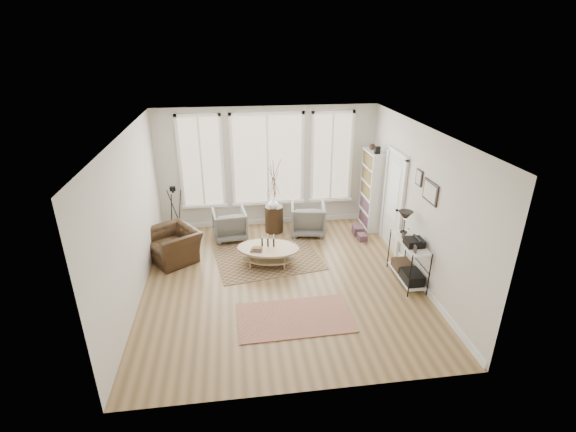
{
  "coord_description": "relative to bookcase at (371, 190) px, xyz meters",
  "views": [
    {
      "loc": [
        -0.81,
        -6.84,
        4.37
      ],
      "look_at": [
        0.2,
        0.6,
        1.1
      ],
      "focal_mm": 26.0,
      "sensor_mm": 36.0,
      "label": 1
    }
  ],
  "objects": [
    {
      "name": "wall_art",
      "position": [
        0.14,
        -2.49,
        0.92
      ],
      "size": [
        0.04,
        0.88,
        0.44
      ],
      "color": "black",
      "rests_on": "ground"
    },
    {
      "name": "door",
      "position": [
        0.13,
        -1.08,
        0.17
      ],
      "size": [
        0.09,
        1.06,
        2.22
      ],
      "color": "silver",
      "rests_on": "ground"
    },
    {
      "name": "book_stack_far",
      "position": [
        -0.39,
        -0.74,
        -0.88
      ],
      "size": [
        0.2,
        0.24,
        0.15
      ],
      "primitive_type": "cube",
      "rotation": [
        0.0,
        0.0,
        0.06
      ],
      "color": "brown",
      "rests_on": "ground"
    },
    {
      "name": "side_table",
      "position": [
        -2.35,
        0.01,
        -0.08
      ],
      "size": [
        0.43,
        0.43,
        1.82
      ],
      "color": "#342112",
      "rests_on": "ground"
    },
    {
      "name": "coffee_table",
      "position": [
        -2.64,
        -1.57,
        -0.64
      ],
      "size": [
        1.4,
        1.05,
        0.58
      ],
      "color": "tan",
      "rests_on": "ground"
    },
    {
      "name": "vase",
      "position": [
        -2.38,
        -0.12,
        -0.18
      ],
      "size": [
        0.3,
        0.3,
        0.26
      ],
      "primitive_type": "imported",
      "rotation": [
        0.0,
        0.0,
        -0.29
      ],
      "color": "silver",
      "rests_on": "side_table"
    },
    {
      "name": "rug_runner",
      "position": [
        -2.36,
        -3.4,
        -0.94
      ],
      "size": [
        1.95,
        1.12,
        0.01
      ],
      "primitive_type": "cube",
      "rotation": [
        0.0,
        0.0,
        0.03
      ],
      "color": "maroon",
      "rests_on": "ground"
    },
    {
      "name": "rug_main",
      "position": [
        -2.62,
        -1.32,
        -0.95
      ],
      "size": [
        2.37,
        1.93,
        0.01
      ],
      "primitive_type": "cube",
      "rotation": [
        0.0,
        0.0,
        0.16
      ],
      "color": "brown",
      "rests_on": "ground"
    },
    {
      "name": "armchair_right",
      "position": [
        -1.57,
        -0.19,
        -0.59
      ],
      "size": [
        0.89,
        0.91,
        0.74
      ],
      "primitive_type": "imported",
      "rotation": [
        0.0,
        0.0,
        3.0
      ],
      "color": "slate",
      "rests_on": "ground"
    },
    {
      "name": "book_stack_near",
      "position": [
        -0.39,
        -0.41,
        -0.86
      ],
      "size": [
        0.26,
        0.33,
        0.2
      ],
      "primitive_type": "cube",
      "rotation": [
        0.0,
        0.0,
        -0.06
      ],
      "color": "brown",
      "rests_on": "ground"
    },
    {
      "name": "bookcase",
      "position": [
        0.0,
        0.0,
        0.0
      ],
      "size": [
        0.31,
        0.85,
        2.06
      ],
      "color": "white",
      "rests_on": "ground"
    },
    {
      "name": "low_shelf",
      "position": [
        -0.06,
        -2.52,
        -0.44
      ],
      "size": [
        0.38,
        1.08,
        1.3
      ],
      "color": "white",
      "rests_on": "ground"
    },
    {
      "name": "accent_chair",
      "position": [
        -4.58,
        -1.06,
        -0.62
      ],
      "size": [
        1.36,
        1.32,
        0.67
      ],
      "primitive_type": "imported",
      "rotation": [
        0.0,
        0.0,
        -0.97
      ],
      "color": "#342112",
      "rests_on": "ground"
    },
    {
      "name": "armchair_left",
      "position": [
        -3.41,
        -0.21,
        -0.61
      ],
      "size": [
        0.82,
        0.84,
        0.69
      ],
      "primitive_type": "imported",
      "rotation": [
        0.0,
        0.0,
        3.26
      ],
      "color": "slate",
      "rests_on": "ground"
    },
    {
      "name": "bay_window",
      "position": [
        -2.44,
        0.49,
        0.65
      ],
      "size": [
        4.14,
        0.12,
        2.24
      ],
      "color": "tan",
      "rests_on": "ground"
    },
    {
      "name": "tripod_camera",
      "position": [
        -4.61,
        -0.13,
        -0.36
      ],
      "size": [
        0.46,
        0.46,
        1.29
      ],
      "color": "black",
      "rests_on": "ground"
    },
    {
      "name": "room",
      "position": [
        -2.42,
        -2.2,
        0.47
      ],
      "size": [
        5.5,
        5.54,
        2.9
      ],
      "color": "olive",
      "rests_on": "ground"
    }
  ]
}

